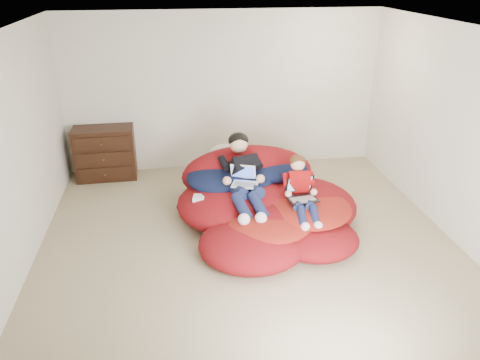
{
  "coord_description": "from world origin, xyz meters",
  "views": [
    {
      "loc": [
        -0.82,
        -4.79,
        3.08
      ],
      "look_at": [
        -0.05,
        0.33,
        0.7
      ],
      "focal_mm": 35.0,
      "sensor_mm": 36.0,
      "label": 1
    }
  ],
  "objects_px": {
    "younger_boy": "(301,188)",
    "laptop_white": "(244,179)",
    "older_boy": "(243,172)",
    "dresser": "(105,153)",
    "laptop_black": "(301,192)",
    "beanbag_pile": "(264,203)"
  },
  "relations": [
    {
      "from": "older_boy",
      "to": "laptop_white",
      "type": "height_order",
      "value": "older_boy"
    },
    {
      "from": "dresser",
      "to": "laptop_black",
      "type": "height_order",
      "value": "dresser"
    },
    {
      "from": "older_boy",
      "to": "laptop_black",
      "type": "relative_size",
      "value": 3.47
    },
    {
      "from": "beanbag_pile",
      "to": "laptop_white",
      "type": "relative_size",
      "value": 5.93
    },
    {
      "from": "dresser",
      "to": "laptop_black",
      "type": "xyz_separation_m",
      "value": [
        2.58,
        -2.09,
        0.15
      ]
    },
    {
      "from": "beanbag_pile",
      "to": "laptop_black",
      "type": "bearing_deg",
      "value": -41.15
    },
    {
      "from": "dresser",
      "to": "beanbag_pile",
      "type": "bearing_deg",
      "value": -38.58
    },
    {
      "from": "dresser",
      "to": "older_boy",
      "type": "height_order",
      "value": "older_boy"
    },
    {
      "from": "younger_boy",
      "to": "laptop_white",
      "type": "relative_size",
      "value": 2.21
    },
    {
      "from": "beanbag_pile",
      "to": "younger_boy",
      "type": "relative_size",
      "value": 2.68
    },
    {
      "from": "beanbag_pile",
      "to": "laptop_white",
      "type": "height_order",
      "value": "beanbag_pile"
    },
    {
      "from": "laptop_white",
      "to": "laptop_black",
      "type": "distance_m",
      "value": 0.74
    },
    {
      "from": "laptop_white",
      "to": "laptop_black",
      "type": "bearing_deg",
      "value": -26.47
    },
    {
      "from": "laptop_white",
      "to": "dresser",
      "type": "bearing_deg",
      "value": 137.54
    },
    {
      "from": "older_boy",
      "to": "laptop_black",
      "type": "height_order",
      "value": "older_boy"
    },
    {
      "from": "older_boy",
      "to": "laptop_white",
      "type": "bearing_deg",
      "value": -90.0
    },
    {
      "from": "beanbag_pile",
      "to": "laptop_white",
      "type": "xyz_separation_m",
      "value": [
        -0.26,
        -0.02,
        0.37
      ]
    },
    {
      "from": "laptop_black",
      "to": "dresser",
      "type": "bearing_deg",
      "value": 141.02
    },
    {
      "from": "older_boy",
      "to": "laptop_white",
      "type": "distance_m",
      "value": 0.14
    },
    {
      "from": "beanbag_pile",
      "to": "laptop_black",
      "type": "xyz_separation_m",
      "value": [
        0.39,
        -0.34,
        0.29
      ]
    },
    {
      "from": "laptop_white",
      "to": "laptop_black",
      "type": "height_order",
      "value": "laptop_white"
    },
    {
      "from": "beanbag_pile",
      "to": "laptop_black",
      "type": "height_order",
      "value": "beanbag_pile"
    }
  ]
}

